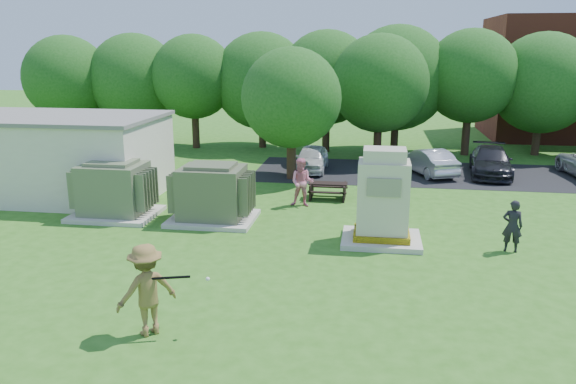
% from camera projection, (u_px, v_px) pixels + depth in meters
% --- Properties ---
extents(ground, '(120.00, 120.00, 0.00)m').
position_uv_depth(ground, '(266.00, 274.00, 15.44)').
color(ground, '#2D6619').
rests_on(ground, ground).
extents(service_building, '(10.00, 5.00, 3.20)m').
position_uv_depth(service_building, '(38.00, 157.00, 23.35)').
color(service_building, beige).
rests_on(service_building, ground).
extents(service_building_roof, '(10.20, 5.20, 0.15)m').
position_uv_depth(service_building_roof, '(34.00, 117.00, 22.93)').
color(service_building_roof, slate).
rests_on(service_building_roof, service_building).
extents(parking_strip, '(20.00, 6.00, 0.01)m').
position_uv_depth(parking_strip, '(460.00, 175.00, 27.31)').
color(parking_strip, '#232326').
rests_on(parking_strip, ground).
extents(transformer_left, '(3.00, 2.40, 2.07)m').
position_uv_depth(transformer_left, '(114.00, 190.00, 20.45)').
color(transformer_left, beige).
rests_on(transformer_left, ground).
extents(transformer_right, '(3.00, 2.40, 2.07)m').
position_uv_depth(transformer_right, '(212.00, 194.00, 19.91)').
color(transformer_right, beige).
rests_on(transformer_right, ground).
extents(generator_cabinet, '(2.49, 2.03, 3.03)m').
position_uv_depth(generator_cabinet, '(383.00, 202.00, 17.62)').
color(generator_cabinet, beige).
rests_on(generator_cabinet, ground).
extents(picnic_table, '(1.57, 1.18, 0.67)m').
position_uv_depth(picnic_table, '(328.00, 189.00, 22.93)').
color(picnic_table, black).
rests_on(picnic_table, ground).
extents(batter, '(1.49, 1.45, 2.05)m').
position_uv_depth(batter, '(147.00, 290.00, 11.99)').
color(batter, olive).
rests_on(batter, ground).
extents(person_by_generator, '(0.65, 0.48, 1.62)m').
position_uv_depth(person_by_generator, '(512.00, 226.00, 16.93)').
color(person_by_generator, black).
rests_on(person_by_generator, ground).
extents(person_at_picnic, '(0.94, 0.74, 1.90)m').
position_uv_depth(person_at_picnic, '(302.00, 183.00, 21.73)').
color(person_at_picnic, pink).
rests_on(person_at_picnic, ground).
extents(car_white, '(1.54, 3.73, 1.27)m').
position_uv_depth(car_white, '(311.00, 158.00, 28.06)').
color(car_white, silver).
rests_on(car_white, ground).
extents(car_silver_a, '(2.74, 4.07, 1.27)m').
position_uv_depth(car_silver_a, '(428.00, 161.00, 27.28)').
color(car_silver_a, '#AEADB2').
rests_on(car_silver_a, ground).
extents(car_dark, '(2.42, 4.80, 1.34)m').
position_uv_depth(car_dark, '(491.00, 161.00, 27.12)').
color(car_dark, black).
rests_on(car_dark, ground).
extents(batting_equipment, '(1.36, 0.39, 0.14)m').
position_uv_depth(batting_equipment, '(172.00, 278.00, 11.85)').
color(batting_equipment, black).
rests_on(batting_equipment, ground).
extents(tree_row, '(41.30, 13.30, 7.30)m').
position_uv_depth(tree_row, '(357.00, 81.00, 31.83)').
color(tree_row, '#47301E').
rests_on(tree_row, ground).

